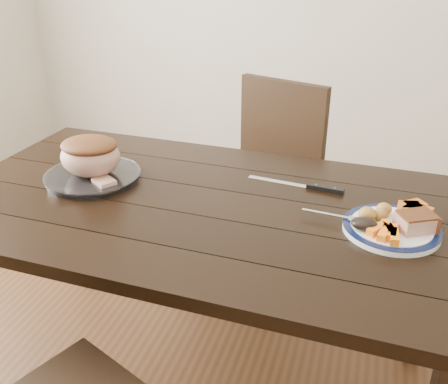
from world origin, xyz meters
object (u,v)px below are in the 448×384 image
(roast_joint, at_px, (90,157))
(pork_slice, at_px, (416,223))
(dining_table, at_px, (202,226))
(dinner_plate, at_px, (391,229))
(fork, at_px, (338,217))
(serving_platter, at_px, (93,177))
(carving_knife, at_px, (313,187))
(chair_far, at_px, (268,175))

(roast_joint, bearing_deg, pork_slice, -3.42)
(dining_table, bearing_deg, dinner_plate, -1.94)
(pork_slice, bearing_deg, fork, 177.17)
(dinner_plate, bearing_deg, dining_table, 178.06)
(serving_platter, distance_m, carving_knife, 0.73)
(dining_table, distance_m, chair_far, 0.75)
(dining_table, relative_size, serving_platter, 5.28)
(dinner_plate, xyz_separation_m, carving_knife, (-0.24, 0.21, -0.00))
(dinner_plate, xyz_separation_m, pork_slice, (0.06, -0.00, 0.03))
(fork, bearing_deg, serving_platter, -178.21)
(chair_far, xyz_separation_m, fork, (0.36, -0.75, 0.25))
(carving_knife, bearing_deg, fork, -57.62)
(dinner_plate, height_order, serving_platter, serving_platter)
(dining_table, distance_m, carving_knife, 0.38)
(carving_knife, bearing_deg, dining_table, -143.00)
(dining_table, distance_m, pork_slice, 0.63)
(fork, bearing_deg, chair_far, 121.32)
(roast_joint, bearing_deg, carving_knife, 11.89)
(dining_table, xyz_separation_m, roast_joint, (-0.40, 0.04, 0.17))
(chair_far, distance_m, carving_knife, 0.65)
(dinner_plate, relative_size, pork_slice, 2.80)
(chair_far, relative_size, dinner_plate, 3.56)
(chair_far, bearing_deg, fork, 134.16)
(serving_platter, bearing_deg, dinner_plate, -3.34)
(fork, bearing_deg, pork_slice, 2.53)
(fork, bearing_deg, dining_table, -176.54)
(serving_platter, bearing_deg, fork, -3.57)
(roast_joint, distance_m, carving_knife, 0.73)
(pork_slice, distance_m, fork, 0.20)
(dinner_plate, bearing_deg, serving_platter, 176.66)
(fork, bearing_deg, roast_joint, -178.21)
(dining_table, bearing_deg, pork_slice, -2.21)
(serving_platter, bearing_deg, carving_knife, 11.89)
(chair_far, relative_size, roast_joint, 4.68)
(dining_table, height_order, serving_platter, serving_platter)
(dinner_plate, xyz_separation_m, serving_platter, (-0.96, 0.06, 0.00))
(dinner_plate, bearing_deg, chair_far, 124.08)
(chair_far, height_order, serving_platter, chair_far)
(serving_platter, height_order, roast_joint, roast_joint)
(dining_table, height_order, dinner_plate, dinner_plate)
(serving_platter, relative_size, pork_slice, 3.30)
(chair_far, relative_size, pork_slice, 9.98)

